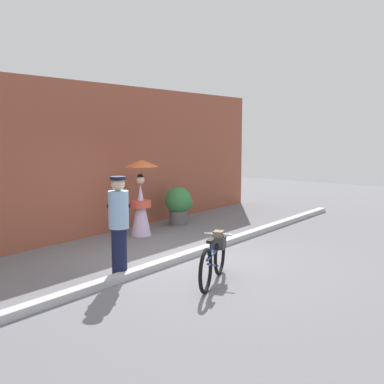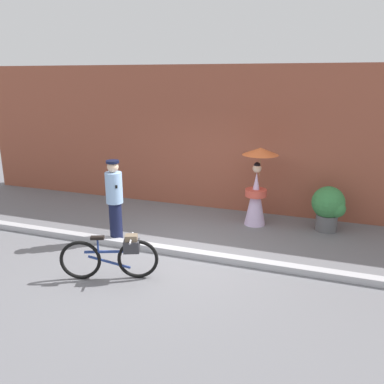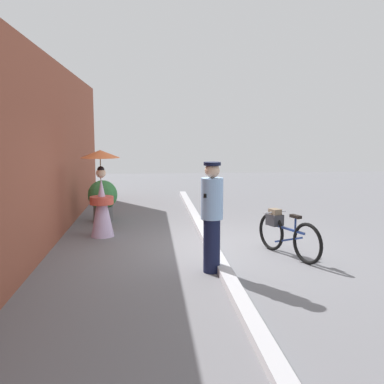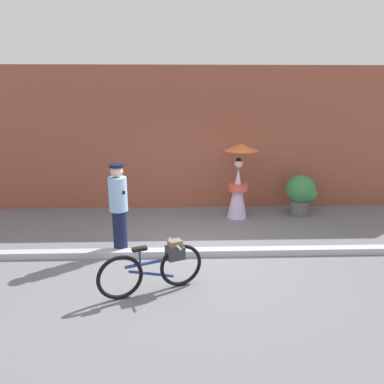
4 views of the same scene
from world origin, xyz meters
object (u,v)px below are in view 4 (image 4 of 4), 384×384
(bicycle_near_officer, at_px, (156,266))
(person_with_parasol, at_px, (239,181))
(person_officer, at_px, (119,207))
(potted_plant_by_door, at_px, (301,193))

(bicycle_near_officer, height_order, person_with_parasol, person_with_parasol)
(person_with_parasol, bearing_deg, bicycle_near_officer, -117.67)
(person_officer, relative_size, person_with_parasol, 0.95)
(bicycle_near_officer, xyz_separation_m, person_with_parasol, (1.76, 3.37, 0.50))
(bicycle_near_officer, relative_size, person_officer, 0.91)
(bicycle_near_officer, relative_size, potted_plant_by_door, 1.54)
(person_officer, xyz_separation_m, person_with_parasol, (2.54, 1.95, -0.01))
(person_officer, xyz_separation_m, potted_plant_by_door, (4.12, 2.08, -0.35))
(person_officer, height_order, person_with_parasol, person_with_parasol)
(person_officer, bearing_deg, person_with_parasol, 37.49)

